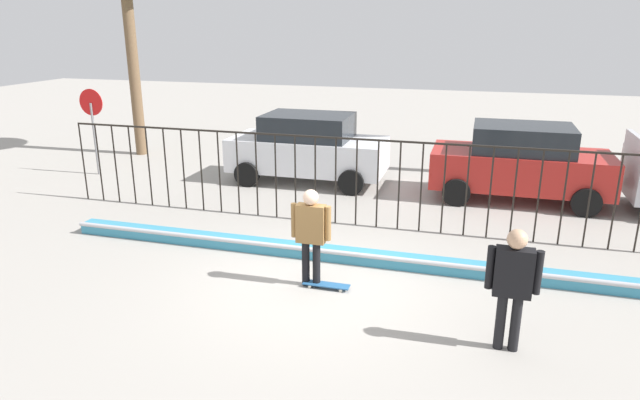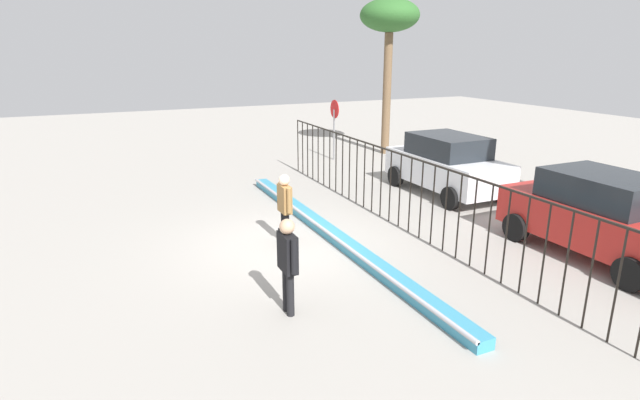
{
  "view_description": "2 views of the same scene",
  "coord_description": "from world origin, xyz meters",
  "px_view_note": "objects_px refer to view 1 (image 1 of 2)",
  "views": [
    {
      "loc": [
        2.48,
        -8.33,
        4.31
      ],
      "look_at": [
        -0.24,
        1.15,
        1.17
      ],
      "focal_mm": 31.47,
      "sensor_mm": 36.0,
      "label": 1
    },
    {
      "loc": [
        10.6,
        -3.95,
        4.49
      ],
      "look_at": [
        -0.18,
        0.98,
        0.95
      ],
      "focal_mm": 28.35,
      "sensor_mm": 36.0,
      "label": 2
    }
  ],
  "objects_px": {
    "skateboard": "(326,285)",
    "parked_car_red": "(520,162)",
    "stop_sign": "(93,120)",
    "camera_operator": "(513,279)",
    "parked_car_white": "(308,148)",
    "skateboarder": "(311,229)"
  },
  "relations": [
    {
      "from": "skateboard",
      "to": "parked_car_red",
      "type": "bearing_deg",
      "value": 73.85
    },
    {
      "from": "skateboard",
      "to": "stop_sign",
      "type": "distance_m",
      "value": 10.13
    },
    {
      "from": "stop_sign",
      "to": "parked_car_red",
      "type": "bearing_deg",
      "value": 3.93
    },
    {
      "from": "camera_operator",
      "to": "parked_car_white",
      "type": "bearing_deg",
      "value": 6.06
    },
    {
      "from": "parked_car_white",
      "to": "parked_car_red",
      "type": "bearing_deg",
      "value": -3.3
    },
    {
      "from": "skateboarder",
      "to": "skateboard",
      "type": "bearing_deg",
      "value": -24.83
    },
    {
      "from": "camera_operator",
      "to": "parked_car_red",
      "type": "height_order",
      "value": "parked_car_red"
    },
    {
      "from": "skateboard",
      "to": "parked_car_red",
      "type": "height_order",
      "value": "parked_car_red"
    },
    {
      "from": "skateboarder",
      "to": "camera_operator",
      "type": "distance_m",
      "value": 3.35
    },
    {
      "from": "parked_car_white",
      "to": "stop_sign",
      "type": "height_order",
      "value": "stop_sign"
    },
    {
      "from": "skateboarder",
      "to": "camera_operator",
      "type": "xyz_separation_m",
      "value": [
        3.15,
        -1.14,
        0.03
      ]
    },
    {
      "from": "skateboarder",
      "to": "stop_sign",
      "type": "xyz_separation_m",
      "value": [
        -8.19,
        5.31,
        0.59
      ]
    },
    {
      "from": "skateboarder",
      "to": "parked_car_white",
      "type": "xyz_separation_m",
      "value": [
        -2.0,
        6.28,
        -0.05
      ]
    },
    {
      "from": "camera_operator",
      "to": "parked_car_red",
      "type": "xyz_separation_m",
      "value": [
        0.45,
        7.26,
        -0.08
      ]
    },
    {
      "from": "skateboard",
      "to": "parked_car_red",
      "type": "relative_size",
      "value": 0.19
    },
    {
      "from": "camera_operator",
      "to": "skateboard",
      "type": "bearing_deg",
      "value": 40.33
    },
    {
      "from": "camera_operator",
      "to": "stop_sign",
      "type": "distance_m",
      "value": 13.05
    },
    {
      "from": "skateboarder",
      "to": "skateboard",
      "type": "height_order",
      "value": "skateboarder"
    },
    {
      "from": "skateboarder",
      "to": "stop_sign",
      "type": "bearing_deg",
      "value": 129.31
    },
    {
      "from": "skateboarder",
      "to": "parked_car_white",
      "type": "distance_m",
      "value": 6.59
    },
    {
      "from": "camera_operator",
      "to": "stop_sign",
      "type": "bearing_deg",
      "value": 31.7
    },
    {
      "from": "stop_sign",
      "to": "camera_operator",
      "type": "bearing_deg",
      "value": -29.63
    }
  ]
}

